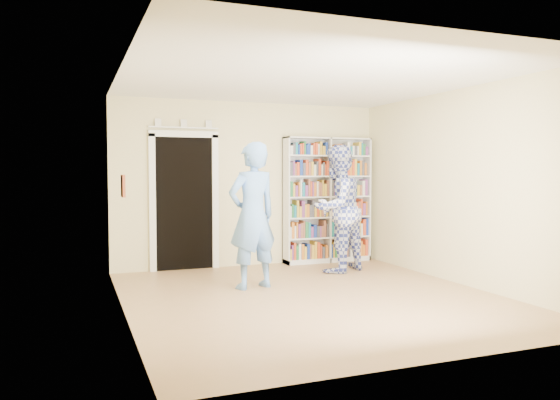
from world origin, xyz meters
name	(u,v)px	position (x,y,z in m)	size (l,w,h in m)	color
floor	(312,297)	(0.00, 0.00, 0.00)	(5.00, 5.00, 0.00)	#A47D4F
ceiling	(313,78)	(0.00, 0.00, 2.70)	(5.00, 5.00, 0.00)	white
wall_back	(250,184)	(0.00, 2.50, 1.35)	(4.50, 4.50, 0.00)	beige
wall_left	(123,191)	(-2.25, 0.00, 1.35)	(5.00, 5.00, 0.00)	beige
wall_right	(461,187)	(2.25, 0.00, 1.35)	(5.00, 5.00, 0.00)	beige
bookshelf	(327,199)	(1.35, 2.34, 1.08)	(1.56, 0.29, 2.14)	white
doorway	(184,196)	(-1.10, 2.48, 1.18)	(1.10, 0.08, 2.43)	black
wall_art	(123,186)	(-2.23, 0.20, 1.40)	(0.03, 0.25, 0.25)	maroon
man_blue	(253,215)	(-0.52, 0.76, 0.98)	(0.71, 0.47, 1.95)	#6699E2
man_plaid	(337,209)	(1.07, 1.43, 0.98)	(0.96, 0.75, 1.97)	#2F3B90
paper_sheet	(349,214)	(1.18, 1.23, 0.92)	(0.19, 0.01, 0.27)	white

